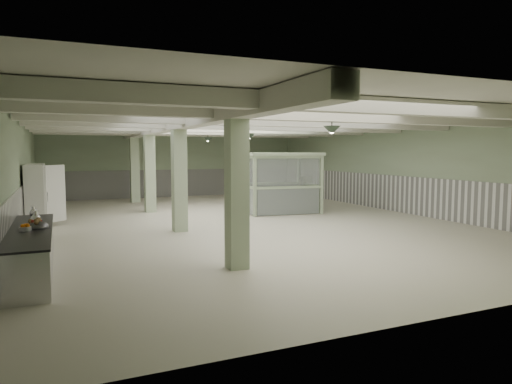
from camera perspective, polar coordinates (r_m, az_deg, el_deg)
name	(u,v)px	position (r m, az deg, el deg)	size (l,w,h in m)	color
floor	(242,222)	(16.35, -1.79, -3.73)	(20.00, 20.00, 0.00)	beige
ceiling	(242,120)	(16.19, -1.82, 8.96)	(14.00, 20.00, 0.02)	white
wall_back	(175,164)	(25.73, -10.08, 3.44)	(14.00, 0.02, 3.60)	#99B18D
wall_front	(482,198)	(7.83, 26.38, -0.65)	(14.00, 0.02, 3.60)	#99B18D
wall_left	(20,176)	(15.06, -27.40, 1.83)	(0.02, 20.00, 3.60)	#99B18D
wall_right	(398,169)	(19.85, 17.34, 2.82)	(0.02, 20.00, 3.60)	#99B18D
wainscot_left	(23,211)	(15.15, -27.14, -2.14)	(0.05, 19.90, 1.50)	white
wainscot_right	(397,194)	(19.90, 17.21, -0.20)	(0.05, 19.90, 1.50)	white
wainscot_back	(175,183)	(25.75, -10.04, 1.11)	(13.90, 0.05, 1.50)	white
girder	(171,125)	(15.43, -10.57, 8.25)	(0.45, 19.90, 0.40)	silver
beam_a	(379,106)	(9.64, 15.17, 10.34)	(13.90, 0.35, 0.32)	silver
beam_b	(315,115)	(11.69, 7.40, 9.52)	(13.90, 0.35, 0.32)	silver
beam_c	(272,121)	(13.89, 2.04, 8.85)	(13.90, 0.35, 0.32)	silver
beam_d	(242,125)	(16.18, -1.82, 8.32)	(13.90, 0.35, 0.32)	silver
beam_e	(219,129)	(18.53, -4.71, 7.90)	(13.90, 0.35, 0.32)	silver
beam_f	(201,131)	(20.90, -6.94, 7.56)	(13.90, 0.35, 0.32)	silver
beam_g	(186,133)	(23.31, -8.71, 7.28)	(13.90, 0.35, 0.32)	silver
column_a	(237,185)	(9.68, -2.42, 0.89)	(0.42, 0.42, 3.60)	#B0C49E
column_b	(179,174)	(14.45, -9.58, 2.21)	(0.42, 0.42, 3.60)	#B0C49E
column_c	(150,169)	(19.34, -13.16, 2.86)	(0.42, 0.42, 3.60)	#B0C49E
column_d	(135,166)	(23.28, -14.94, 3.18)	(0.42, 0.42, 3.60)	#B0C49E
pendant_front	(332,130)	(11.93, 9.46, 7.62)	(0.44, 0.44, 0.22)	#2D3C2E
pendant_mid	(249,137)	(16.82, -0.86, 6.94)	(0.44, 0.44, 0.22)	#2D3C2E
pendant_back	(208,140)	(21.52, -6.02, 6.51)	(0.44, 0.44, 0.22)	#2D3C2E
prep_counter	(31,250)	(10.63, -26.26, -6.56)	(0.82, 4.69, 0.91)	silver
pitcher_near	(33,212)	(12.43, -26.07, -2.23)	(0.18, 0.21, 0.27)	silver
pitcher_far	(36,218)	(11.06, -25.83, -2.95)	(0.22, 0.25, 0.32)	silver
veg_colander	(37,224)	(10.60, -25.68, -3.58)	(0.46, 0.46, 0.21)	#404045
orange_bowl	(25,229)	(10.36, -26.87, -4.17)	(0.23, 0.23, 0.08)	#B2B2B7
walkin_cooler	(37,199)	(16.10, -25.71, -0.77)	(1.03, 2.20, 2.01)	white
guard_booth	(279,171)	(18.97, 2.85, 2.60)	(3.32, 2.90, 2.46)	#A5BA95
filing_cabinet	(305,192)	(20.23, 6.18, -0.02)	(0.46, 0.66, 1.43)	#646655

